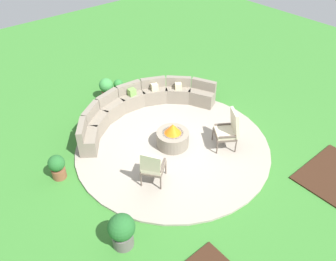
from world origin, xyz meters
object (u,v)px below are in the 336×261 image
(fire_pit, at_px, (173,137))
(potted_plant_1, at_px, (119,87))
(potted_plant_2, at_px, (106,88))
(potted_plant_3, at_px, (57,166))
(lounge_chair_front_left, at_px, (152,166))
(potted_plant_0, at_px, (122,230))
(lounge_chair_front_right, at_px, (229,129))
(curved_stone_bench, at_px, (140,105))

(fire_pit, height_order, potted_plant_1, fire_pit)
(potted_plant_2, distance_m, potted_plant_3, 3.74)
(potted_plant_1, xyz_separation_m, potted_plant_2, (-0.39, 0.13, 0.08))
(potted_plant_1, bearing_deg, fire_pit, -96.12)
(lounge_chair_front_left, distance_m, potted_plant_2, 4.26)
(lounge_chair_front_left, bearing_deg, potted_plant_3, -172.95)
(fire_pit, bearing_deg, potted_plant_0, -148.87)
(lounge_chair_front_left, xyz_separation_m, potted_plant_0, (-1.53, -0.95, -0.15))
(lounge_chair_front_right, xyz_separation_m, potted_plant_1, (-0.80, 4.17, -0.29))
(curved_stone_bench, distance_m, potted_plant_1, 1.39)
(curved_stone_bench, distance_m, lounge_chair_front_left, 2.97)
(lounge_chair_front_left, bearing_deg, potted_plant_1, 120.38)
(lounge_chair_front_left, bearing_deg, curved_stone_bench, 112.66)
(fire_pit, relative_size, lounge_chair_front_right, 0.77)
(fire_pit, xyz_separation_m, lounge_chair_front_right, (1.14, -1.00, 0.30))
(curved_stone_bench, bearing_deg, lounge_chair_front_right, -71.39)
(lounge_chair_front_left, distance_m, potted_plant_0, 1.80)
(fire_pit, relative_size, potted_plant_2, 1.18)
(curved_stone_bench, distance_m, lounge_chair_front_right, 2.96)
(fire_pit, height_order, lounge_chair_front_left, lounge_chair_front_left)
(fire_pit, height_order, curved_stone_bench, curved_stone_bench)
(fire_pit, xyz_separation_m, potted_plant_3, (-2.96, 0.95, 0.03))
(curved_stone_bench, xyz_separation_m, potted_plant_1, (0.14, 1.38, -0.04))
(curved_stone_bench, relative_size, potted_plant_2, 6.20)
(curved_stone_bench, bearing_deg, fire_pit, -96.24)
(curved_stone_bench, bearing_deg, potted_plant_0, -130.79)
(potted_plant_1, distance_m, potted_plant_3, 3.98)
(lounge_chair_front_right, relative_size, potted_plant_0, 1.37)
(potted_plant_1, distance_m, potted_plant_2, 0.42)
(lounge_chair_front_right, xyz_separation_m, potted_plant_2, (-1.19, 4.30, -0.21))
(lounge_chair_front_right, distance_m, potted_plant_0, 4.03)
(potted_plant_0, relative_size, potted_plant_3, 1.25)
(lounge_chair_front_left, xyz_separation_m, lounge_chair_front_right, (2.44, -0.24, 0.03))
(lounge_chair_front_left, bearing_deg, lounge_chair_front_right, 47.48)
(fire_pit, distance_m, lounge_chair_front_left, 1.53)
(lounge_chair_front_left, relative_size, potted_plant_1, 1.69)
(fire_pit, relative_size, potted_plant_0, 1.05)
(curved_stone_bench, relative_size, potted_plant_0, 5.53)
(potted_plant_0, distance_m, potted_plant_1, 5.82)
(potted_plant_2, bearing_deg, potted_plant_1, -18.12)
(potted_plant_1, bearing_deg, potted_plant_2, 161.88)
(lounge_chair_front_right, bearing_deg, curved_stone_bench, 52.92)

